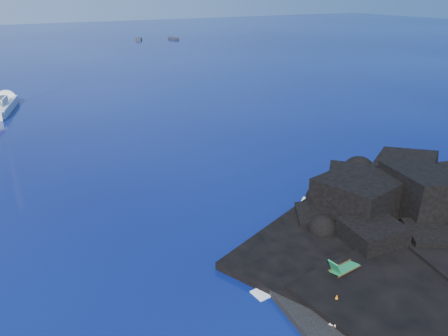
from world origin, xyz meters
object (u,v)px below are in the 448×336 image
object	(u,v)px
marker_cone	(336,299)
distant_boat_a	(139,40)
deck_chair	(345,264)
sunbather	(343,314)
sailboat	(1,111)
distant_boat_b	(173,39)

from	to	relation	value
marker_cone	distant_boat_a	world-z (taller)	marker_cone
deck_chair	distant_boat_a	world-z (taller)	deck_chair
deck_chair	marker_cone	size ratio (longest dim) A/B	3.63
deck_chair	distant_boat_a	xyz separation A→B (m)	(28.42, 114.77, -0.97)
sunbather	marker_cone	distance (m)	0.91
sailboat	deck_chair	world-z (taller)	sailboat
deck_chair	sunbather	xyz separation A→B (m)	(-2.29, -2.36, -0.46)
sunbather	distant_boat_b	bearing A→B (deg)	40.22
marker_cone	distant_boat_b	distance (m)	120.24
distant_boat_a	distant_boat_b	xyz separation A→B (m)	(9.79, -2.95, 0.00)
sailboat	distant_boat_b	world-z (taller)	sailboat
deck_chair	marker_cone	xyz separation A→B (m)	(-1.95, -1.52, -0.37)
sailboat	sunbather	world-z (taller)	sailboat
marker_cone	distant_boat_b	size ratio (longest dim) A/B	0.11
sailboat	marker_cone	xyz separation A→B (m)	(11.18, -48.16, 0.60)
sunbather	distant_boat_a	size ratio (longest dim) A/B	0.33
sailboat	deck_chair	size ratio (longest dim) A/B	7.75
sunbather	distant_boat_a	distance (m)	121.09
sailboat	distant_boat_a	distance (m)	79.80
distant_boat_b	distant_boat_a	bearing A→B (deg)	157.00
deck_chair	sunbather	world-z (taller)	deck_chair
distant_boat_b	sailboat	bearing A→B (deg)	-134.47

